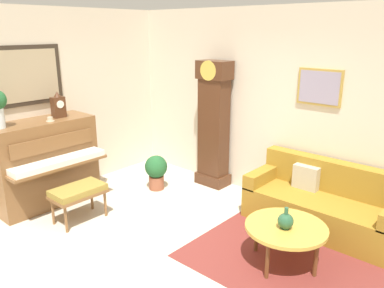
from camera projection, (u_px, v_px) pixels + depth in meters
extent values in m
cube|color=beige|center=(153.00, 262.00, 4.33)|extent=(6.40, 6.00, 0.10)
cube|color=beige|center=(28.00, 106.00, 5.56)|extent=(0.10, 4.90, 2.80)
cube|color=#33281E|center=(24.00, 76.00, 5.36)|extent=(0.03, 1.10, 0.84)
cube|color=tan|center=(25.00, 76.00, 5.35)|extent=(0.01, 0.98, 0.72)
cube|color=beige|center=(270.00, 106.00, 5.63)|extent=(5.30, 0.10, 2.80)
cube|color=#B28E3D|center=(320.00, 87.00, 5.00)|extent=(0.60, 0.03, 0.48)
cube|color=#998EA8|center=(319.00, 87.00, 4.99)|extent=(0.54, 0.01, 0.42)
cube|color=maroon|center=(282.00, 263.00, 4.23)|extent=(2.10, 1.50, 0.01)
cube|color=brown|center=(44.00, 163.00, 5.54)|extent=(0.60, 1.44, 1.25)
cube|color=brown|center=(60.00, 166.00, 5.25)|extent=(0.28, 1.38, 0.04)
cube|color=white|center=(59.00, 162.00, 5.23)|extent=(0.26, 1.32, 0.08)
cube|color=brown|center=(53.00, 143.00, 5.23)|extent=(0.03, 1.20, 0.20)
cube|color=brown|center=(78.00, 194.00, 5.07)|extent=(0.42, 0.70, 0.04)
cube|color=olive|center=(78.00, 190.00, 5.06)|extent=(0.40, 0.68, 0.08)
cylinder|color=brown|center=(66.00, 219.00, 4.82)|extent=(0.04, 0.04, 0.36)
cylinder|color=brown|center=(105.00, 204.00, 5.24)|extent=(0.04, 0.04, 0.36)
cylinder|color=brown|center=(53.00, 212.00, 5.02)|extent=(0.04, 0.04, 0.36)
cylinder|color=brown|center=(92.00, 197.00, 5.45)|extent=(0.04, 0.04, 0.36)
cube|color=#4C2B19|center=(213.00, 178.00, 6.38)|extent=(0.52, 0.34, 0.18)
cube|color=#4C2B19|center=(214.00, 132.00, 6.14)|extent=(0.44, 0.28, 1.78)
cube|color=#4C2B19|center=(215.00, 70.00, 5.86)|extent=(0.52, 0.32, 0.28)
cylinder|color=gold|center=(208.00, 71.00, 5.75)|extent=(0.30, 0.02, 0.30)
cylinder|color=gold|center=(212.00, 129.00, 6.09)|extent=(0.03, 0.03, 0.70)
cube|color=olive|center=(320.00, 213.00, 4.92)|extent=(1.90, 0.80, 0.42)
cube|color=olive|center=(333.00, 177.00, 5.02)|extent=(1.90, 0.20, 0.44)
cube|color=olive|center=(264.00, 176.00, 5.38)|extent=(0.18, 0.80, 0.20)
cube|color=#B7AD93|center=(306.00, 177.00, 5.11)|extent=(0.34, 0.12, 0.32)
cylinder|color=gold|center=(286.00, 227.00, 4.11)|extent=(0.88, 0.88, 0.04)
torus|color=brown|center=(286.00, 227.00, 4.11)|extent=(0.88, 0.88, 0.04)
cylinder|color=brown|center=(300.00, 233.00, 4.43)|extent=(0.04, 0.04, 0.42)
cylinder|color=brown|center=(316.00, 259.00, 3.95)|extent=(0.04, 0.04, 0.42)
cylinder|color=brown|center=(267.00, 260.00, 3.92)|extent=(0.04, 0.04, 0.42)
cylinder|color=brown|center=(256.00, 235.00, 4.40)|extent=(0.04, 0.04, 0.42)
cube|color=#4C2B19|center=(58.00, 107.00, 5.51)|extent=(0.12, 0.18, 0.30)
cylinder|color=white|center=(60.00, 104.00, 5.46)|extent=(0.01, 0.11, 0.11)
cone|color=#4C2B19|center=(57.00, 94.00, 5.46)|extent=(0.10, 0.10, 0.08)
cylinder|color=beige|center=(50.00, 121.00, 5.33)|extent=(0.12, 0.12, 0.01)
cylinder|color=beige|center=(50.00, 119.00, 5.32)|extent=(0.08, 0.08, 0.06)
cylinder|color=#234C33|center=(285.00, 228.00, 4.05)|extent=(0.09, 0.09, 0.01)
sphere|color=#285638|center=(286.00, 221.00, 4.03)|extent=(0.17, 0.17, 0.17)
cylinder|color=#285638|center=(286.00, 211.00, 3.99)|extent=(0.04, 0.04, 0.08)
cylinder|color=#935138|center=(157.00, 182.00, 6.16)|extent=(0.24, 0.24, 0.22)
sphere|color=#235B2D|center=(156.00, 167.00, 6.08)|extent=(0.36, 0.36, 0.36)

